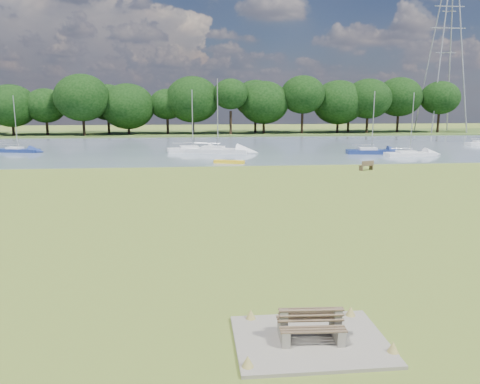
{
  "coord_description": "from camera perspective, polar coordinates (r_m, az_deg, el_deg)",
  "views": [
    {
      "loc": [
        -3.17,
        -25.75,
        6.61
      ],
      "look_at": [
        -0.75,
        -2.0,
        1.97
      ],
      "focal_mm": 35.0,
      "sensor_mm": 36.0,
      "label": 1
    }
  ],
  "objects": [
    {
      "name": "sailboat_6",
      "position": [
        60.57,
        -2.79,
        5.26
      ],
      "size": [
        8.2,
        4.69,
        9.36
      ],
      "rotation": [
        0.0,
        0.0,
        -0.33
      ],
      "color": "silver",
      "rests_on": "river"
    },
    {
      "name": "sailboat_3",
      "position": [
        60.74,
        19.96,
        4.52
      ],
      "size": [
        6.22,
        2.12,
        7.58
      ],
      "rotation": [
        0.0,
        0.0,
        0.07
      ],
      "color": "silver",
      "rests_on": "river"
    },
    {
      "name": "sailboat_2",
      "position": [
        61.93,
        -5.83,
        5.34
      ],
      "size": [
        6.78,
        2.82,
        8.01
      ],
      "rotation": [
        0.0,
        0.0,
        0.15
      ],
      "color": "silver",
      "rests_on": "river"
    },
    {
      "name": "sailboat_1",
      "position": [
        67.93,
        -25.5,
        4.74
      ],
      "size": [
        5.78,
        3.06,
        7.29
      ],
      "rotation": [
        0.0,
        0.0,
        -0.29
      ],
      "color": "navy",
      "rests_on": "river"
    },
    {
      "name": "riverbank_bench",
      "position": [
        47.08,
        15.2,
        3.14
      ],
      "size": [
        1.59,
        1.04,
        0.95
      ],
      "rotation": [
        0.0,
        0.0,
        0.42
      ],
      "color": "brown",
      "rests_on": "ground"
    },
    {
      "name": "tree_line",
      "position": [
        93.95,
        -9.8,
        11.02
      ],
      "size": [
        124.97,
        9.57,
        11.58
      ],
      "color": "black",
      "rests_on": "far_bank"
    },
    {
      "name": "concrete_pad",
      "position": [
        13.82,
        8.55,
        -17.46
      ],
      "size": [
        4.2,
        3.2,
        0.1
      ],
      "primitive_type": "cube",
      "color": "gray",
      "rests_on": "ground"
    },
    {
      "name": "river",
      "position": [
        68.14,
        -3.13,
        5.43
      ],
      "size": [
        220.0,
        40.0,
        0.1
      ],
      "primitive_type": "cube",
      "color": "slate",
      "rests_on": "ground"
    },
    {
      "name": "far_bank",
      "position": [
        98.02,
        -3.97,
        7.12
      ],
      "size": [
        220.0,
        20.0,
        0.4
      ],
      "primitive_type": "cube",
      "color": "#4C6626",
      "rests_on": "ground"
    },
    {
      "name": "sailboat_5",
      "position": [
        61.7,
        15.68,
        4.94
      ],
      "size": [
        6.39,
        2.42,
        7.81
      ],
      "rotation": [
        0.0,
        0.0,
        -0.11
      ],
      "color": "navy",
      "rests_on": "river"
    },
    {
      "name": "ground",
      "position": [
        26.77,
        1.17,
        -3.29
      ],
      "size": [
        220.0,
        220.0,
        0.0
      ],
      "primitive_type": "plane",
      "color": "olive"
    },
    {
      "name": "kayak",
      "position": [
        50.31,
        -1.33,
        3.7
      ],
      "size": [
        3.37,
        1.79,
        0.33
      ],
      "primitive_type": "cube",
      "rotation": [
        0.0,
        0.0,
        -0.33
      ],
      "color": "yellow",
      "rests_on": "river"
    },
    {
      "name": "bench_pair",
      "position": [
        13.62,
        8.61,
        -15.81
      ],
      "size": [
        1.86,
        1.16,
        0.97
      ],
      "rotation": [
        0.0,
        0.0,
        -0.05
      ],
      "color": "gray",
      "rests_on": "concrete_pad"
    },
    {
      "name": "pylon",
      "position": [
        110.32,
        24.02,
        17.99
      ],
      "size": [
        7.63,
        5.35,
        34.76
      ],
      "color": "#A1A2A3",
      "rests_on": "far_bank"
    }
  ]
}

